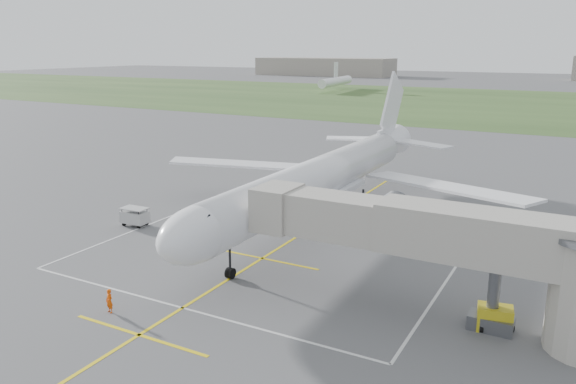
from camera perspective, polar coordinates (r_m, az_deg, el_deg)
The scene contains 11 objects.
ground at distance 53.45m, azimuth 2.91°, elevation -3.32°, with size 700.00×700.00×0.00m, color #4F4F51.
grass_strip at distance 178.05m, azimuth 21.57°, elevation 8.26°, with size 700.00×120.00×0.02m, color #304D21.
apron_markings at distance 48.54m, azimuth -0.08°, elevation -5.17°, with size 28.20×60.00×0.01m.
airliner at distance 52.93m, azimuth 3.33°, elevation 1.43°, with size 38.93×46.75×13.52m.
jet_bridge at distance 35.01m, azimuth 16.82°, elevation -5.52°, with size 23.40×5.00×7.20m.
gpu_unit at distance 36.27m, azimuth 20.25°, elevation -11.97°, with size 2.21×1.73×1.50m.
baggage_cart at distance 54.79m, azimuth -15.29°, elevation -2.42°, with size 2.56×1.61×1.73m.
ramp_worker_nose at distance 37.89m, azimuth -17.70°, elevation -10.50°, with size 0.57×0.38×1.57m, color #E44B07.
ramp_worker_wing at distance 56.54m, azimuth -6.74°, elevation -1.47°, with size 0.86×0.67×1.77m, color #FF3908.
distant_hangars at distance 313.65m, azimuth 22.00°, elevation 11.47°, with size 345.00×49.00×12.00m.
distant_aircraft at distance 212.66m, azimuth 24.84°, elevation 9.78°, with size 164.01×48.79×8.85m.
Camera 1 is at (21.87, -45.94, 16.38)m, focal length 35.00 mm.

